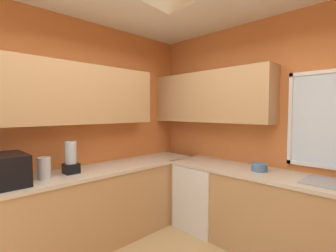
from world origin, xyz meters
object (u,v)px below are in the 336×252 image
blender_appliance (71,159)px  kettle (44,168)px  microwave (3,170)px  bowl (259,167)px  dishwasher (203,196)px

blender_appliance → kettle: bearing=-86.0°
microwave → kettle: bearing=86.7°
bowl → dishwasher: bearing=-177.8°
kettle → blender_appliance: (-0.02, 0.29, 0.05)m
dishwasher → blender_appliance: (-0.66, -1.55, 0.64)m
bowl → blender_appliance: (-1.43, -1.58, 0.12)m
bowl → kettle: bearing=-127.2°
blender_appliance → microwave: bearing=-90.0°
kettle → microwave: bearing=-93.3°
dishwasher → blender_appliance: size_ratio=2.41×
bowl → blender_appliance: bearing=-132.3°
microwave → bowl: bearing=57.0°
microwave → blender_appliance: bearing=90.0°
dishwasher → blender_appliance: blender_appliance is taller
dishwasher → kettle: 2.03m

